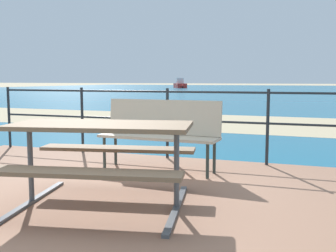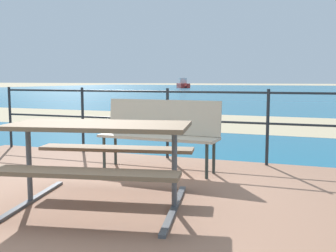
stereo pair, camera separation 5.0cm
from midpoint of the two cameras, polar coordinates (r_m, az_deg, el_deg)
ground_plane at (r=4.01m, az=-12.28°, el=-11.67°), size 240.00×240.00×0.00m
patio_paving at (r=4.01m, az=-12.29°, el=-11.26°), size 6.40×5.20×0.06m
sea_water at (r=43.27m, az=17.52°, el=4.64°), size 90.00×90.00×0.01m
beach_strip at (r=11.79m, az=9.98°, el=0.45°), size 54.11×6.16×0.01m
picnic_table at (r=3.80m, az=-9.30°, el=-2.44°), size 1.90×1.70×0.78m
park_bench at (r=5.29m, az=-0.85°, el=-0.35°), size 1.60×0.48×0.92m
railing_fence at (r=6.06m, az=0.16°, el=1.72°), size 5.94×0.04×1.06m
boat_near at (r=60.06m, az=2.18°, el=5.86°), size 3.00×4.21×1.46m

